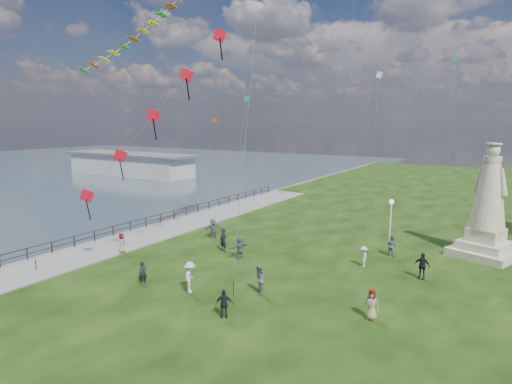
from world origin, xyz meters
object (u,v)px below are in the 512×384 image
Objects in this scene: person_7 at (391,245)px; person_1 at (259,280)px; person_0 at (143,273)px; person_9 at (422,266)px; lamppost at (391,214)px; person_5 at (213,228)px; statue at (488,215)px; pier_pavilion at (130,164)px; person_8 at (364,256)px; person_10 at (122,244)px; person_4 at (371,305)px; person_6 at (223,240)px; person_3 at (224,304)px; person_2 at (190,277)px; person_11 at (240,247)px.

person_1 is at bearing 83.93° from person_7.
person_9 reaches higher than person_0.
lamppost is 2.44× the size of person_1.
statue is at bearing -38.58° from person_5.
person_8 is (57.53, -29.75, -1.09)m from pier_pavilion.
person_5 is at bearing -46.68° from person_10.
pier_pavilion reaches higher than person_4.
person_9 is at bearing 20.57° from person_6.
person_10 reaches higher than person_8.
person_1 is at bearing -106.62° from statue.
person_1 is 1.20× the size of person_8.
person_3 is at bearing -156.18° from person_4.
statue is at bearing -150.10° from person_3.
lamppost is 13.45m from person_6.
person_2 is 1.16× the size of person_4.
person_11 is (-8.58, -3.32, 0.14)m from person_8.
person_4 is at bearing 0.39° from person_8.
person_5 is 4.05m from person_6.
person_2 is 8.44m from person_6.
person_6 is 2.33m from person_11.
person_2 is 1.20× the size of person_3.
person_5 is at bearing -107.39° from person_11.
person_6 reaches higher than person_9.
person_0 is (46.53, -40.63, -1.09)m from pier_pavilion.
person_4 is (14.03, 2.88, 0.08)m from person_0.
person_2 is at bearing -54.55° from person_3.
statue reaches higher than person_8.
person_9 is 13.01m from person_11.
statue is 22.31m from person_3.
person_0 is at bearing -116.22° from statue.
person_1 reaches higher than person_4.
person_9 is (17.91, -0.56, -0.01)m from person_5.
statue is at bearing 41.02° from person_6.
person_11 is at bearing 151.15° from person_4.
person_1 is (7.15, 2.63, 0.15)m from person_0.
person_7 is 0.91× the size of person_9.
statue is 16.05m from person_4.
person_7 reaches higher than person_0.
person_7 is at bearing 92.79° from person_4.
person_5 is at bearing -164.56° from lamppost.
person_5 is 1.01× the size of person_9.
person_10 is (-20.21, 0.74, -0.04)m from person_4.
person_3 is at bearing -131.67° from person_10.
person_6 reaches higher than person_7.
person_10 is at bearing 40.22° from person_2.
person_0 is 0.83× the size of person_9.
statue is 19.21m from person_11.
person_7 is (-1.98, 11.60, -0.01)m from person_4.
pier_pavilion is at bearing 158.02° from person_6.
person_7 reaches higher than person_10.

